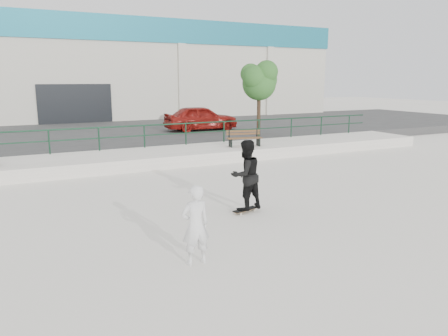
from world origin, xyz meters
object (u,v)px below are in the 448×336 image
red_car (201,118)px  standing_skater (246,175)px  bench_right (244,138)px  skateboard (245,210)px  tree (260,80)px  seated_skater (195,225)px

red_car → standing_skater: bearing=162.9°
bench_right → skateboard: 8.63m
tree → red_car: (-1.81, 3.73, -2.25)m
red_car → seated_skater: red_car is taller
red_car → standing_skater: 15.06m
red_car → standing_skater: (-4.97, -14.21, -0.21)m
bench_right → tree: tree is taller
bench_right → skateboard: bench_right is taller
bench_right → seated_skater: (-6.69, -9.98, -0.08)m
red_car → skateboard: (-4.97, -14.21, -1.17)m
bench_right → standing_skater: 8.59m
standing_skater → bench_right: bearing=-128.3°
red_car → standing_skater: size_ratio=2.33×
seated_skater → tree: bearing=-127.5°
bench_right → standing_skater: (-4.18, -7.50, 0.17)m
standing_skater → skateboard: bearing=80.8°
red_car → skateboard: 15.10m
tree → red_car: bearing=115.9°
red_car → skateboard: bearing=162.9°
bench_right → skateboard: (-4.18, -7.50, -0.79)m
tree → standing_skater: size_ratio=2.13×
standing_skater → seated_skater: standing_skater is taller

